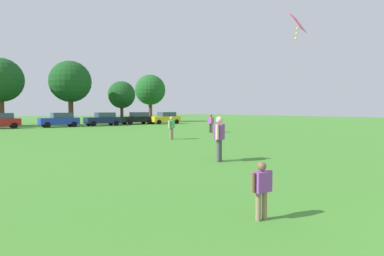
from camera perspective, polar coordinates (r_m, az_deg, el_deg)
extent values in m
plane|color=#42842D|center=(30.03, -23.31, -0.89)|extent=(160.00, 160.00, 0.00)
cylinder|color=#8C7259|center=(6.22, 11.68, -13.51)|extent=(0.10, 0.10, 0.53)
cylinder|color=#8C7259|center=(6.33, 12.73, -13.22)|extent=(0.10, 0.10, 0.53)
cube|color=purple|center=(6.16, 12.26, -9.29)|extent=(0.36, 0.22, 0.38)
cylinder|color=brown|center=(6.00, 10.78, -9.49)|extent=(0.08, 0.08, 0.36)
cylinder|color=brown|center=(6.32, 13.67, -8.89)|extent=(0.08, 0.08, 0.36)
sphere|color=brown|center=(6.10, 12.30, -6.67)|extent=(0.17, 0.17, 0.17)
cylinder|color=#4C4C51|center=(12.64, 4.72, -4.08)|extent=(0.16, 0.16, 0.87)
cylinder|color=#4C4C51|center=(12.90, 4.98, -3.93)|extent=(0.16, 0.16, 0.87)
cube|color=purple|center=(12.70, 4.87, -0.67)|extent=(0.66, 0.61, 0.62)
cylinder|color=beige|center=(12.34, 4.50, -0.70)|extent=(0.13, 0.13, 0.58)
cylinder|color=beige|center=(13.05, 5.22, -0.48)|extent=(0.13, 0.13, 0.58)
sphere|color=beige|center=(12.67, 4.88, 1.43)|extent=(0.27, 0.27, 0.27)
cylinder|color=#3F3833|center=(28.42, 3.52, -0.03)|extent=(0.15, 0.15, 0.80)
cylinder|color=#3F3833|center=(28.61, 3.22, -0.01)|extent=(0.15, 0.15, 0.80)
cube|color=purple|center=(28.49, 3.37, 1.36)|extent=(0.31, 0.54, 0.57)
cylinder|color=brown|center=(28.23, 3.79, 1.37)|extent=(0.12, 0.12, 0.54)
cylinder|color=brown|center=(28.75, 2.96, 1.41)|extent=(0.12, 0.12, 0.54)
sphere|color=brown|center=(28.48, 3.37, 2.22)|extent=(0.25, 0.25, 0.25)
cylinder|color=#8C7259|center=(21.97, -3.79, -1.06)|extent=(0.14, 0.14, 0.77)
cylinder|color=#8C7259|center=(22.18, -3.54, -1.01)|extent=(0.14, 0.14, 0.77)
cube|color=#4CB266|center=(22.04, -3.67, 0.68)|extent=(0.59, 0.52, 0.55)
cylinder|color=tan|center=(21.75, -4.02, 0.68)|extent=(0.11, 0.11, 0.52)
cylinder|color=tan|center=(22.33, -3.34, 0.75)|extent=(0.11, 0.11, 0.52)
sphere|color=tan|center=(22.02, -3.68, 1.75)|extent=(0.24, 0.24, 0.24)
cube|color=#F24C8C|center=(15.33, 18.24, 17.35)|extent=(1.26, 0.88, 0.73)
sphere|color=yellow|center=(15.27, 18.22, 16.44)|extent=(0.10, 0.10, 0.10)
sphere|color=yellow|center=(15.18, 18.09, 15.67)|extent=(0.10, 0.10, 0.10)
sphere|color=yellow|center=(15.09, 17.96, 14.89)|extent=(0.10, 0.10, 0.10)
cube|color=#334756|center=(40.09, -30.79, 1.88)|extent=(2.24, 1.58, 0.60)
cylinder|color=black|center=(39.35, -28.99, 0.37)|extent=(0.64, 0.22, 0.64)
cylinder|color=black|center=(41.13, -29.32, 0.47)|extent=(0.64, 0.22, 0.64)
cube|color=#1E38AD|center=(40.58, -22.54, 1.15)|extent=(4.30, 1.80, 0.76)
cube|color=#334756|center=(40.64, -22.09, 2.12)|extent=(2.24, 1.58, 0.60)
cylinder|color=black|center=(39.39, -24.28, 0.49)|extent=(0.64, 0.22, 0.64)
cylinder|color=black|center=(41.15, -24.80, 0.59)|extent=(0.64, 0.22, 0.64)
cylinder|color=black|center=(40.10, -20.19, 0.63)|extent=(0.64, 0.22, 0.64)
cylinder|color=black|center=(41.83, -20.87, 0.72)|extent=(0.64, 0.22, 0.64)
cube|color=#141E4C|center=(42.00, -15.62, 1.34)|extent=(4.30, 1.80, 0.76)
cube|color=#334756|center=(42.10, -15.19, 2.28)|extent=(2.24, 1.58, 0.60)
cylinder|color=black|center=(40.67, -17.09, 0.72)|extent=(0.64, 0.22, 0.64)
cylinder|color=black|center=(42.37, -17.89, 0.81)|extent=(0.64, 0.22, 0.64)
cylinder|color=black|center=(41.72, -13.29, 0.84)|extent=(0.64, 0.22, 0.64)
cylinder|color=black|center=(43.38, -14.22, 0.92)|extent=(0.64, 0.22, 0.64)
cube|color=black|center=(44.98, -9.73, 1.54)|extent=(4.30, 1.80, 0.76)
cube|color=#334756|center=(45.12, -9.35, 2.41)|extent=(2.24, 1.58, 0.60)
cylinder|color=black|center=(43.54, -10.92, 0.97)|extent=(0.64, 0.22, 0.64)
cylinder|color=black|center=(45.17, -11.90, 1.04)|extent=(0.64, 0.22, 0.64)
cylinder|color=black|center=(44.87, -7.54, 1.07)|extent=(0.64, 0.22, 0.64)
cylinder|color=black|center=(46.46, -8.61, 1.14)|extent=(0.64, 0.22, 0.64)
cube|color=yellow|center=(45.91, -4.87, 1.61)|extent=(4.30, 1.80, 0.76)
cube|color=#334756|center=(46.07, -4.50, 2.46)|extent=(2.24, 1.58, 0.60)
cylinder|color=black|center=(44.40, -5.87, 1.06)|extent=(0.64, 0.22, 0.64)
cylinder|color=black|center=(45.96, -7.00, 1.13)|extent=(0.64, 0.22, 0.64)
cylinder|color=black|center=(45.95, -2.72, 1.15)|extent=(0.64, 0.22, 0.64)
cylinder|color=black|center=(47.46, -3.92, 1.21)|extent=(0.64, 0.22, 0.64)
cylinder|color=brown|center=(45.52, -30.73, 2.39)|extent=(0.62, 0.62, 3.38)
sphere|color=#194C1E|center=(45.66, -30.87, 7.36)|extent=(5.34, 5.34, 5.34)
cylinder|color=brown|center=(45.43, -20.69, 2.67)|extent=(0.63, 0.63, 3.43)
sphere|color=#194C1E|center=(45.58, -20.80, 7.73)|extent=(5.42, 5.42, 5.42)
cylinder|color=brown|center=(48.55, -12.35, 2.30)|extent=(0.46, 0.46, 2.52)
sphere|color=#194C1E|center=(48.59, -12.39, 5.79)|extent=(3.99, 3.99, 3.99)
cylinder|color=brown|center=(53.96, -7.39, 2.79)|extent=(0.59, 0.59, 3.18)
sphere|color=#1E5B23|center=(54.06, -7.42, 6.74)|extent=(5.02, 5.02, 5.02)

